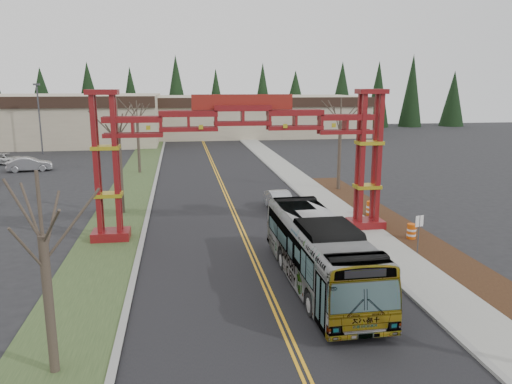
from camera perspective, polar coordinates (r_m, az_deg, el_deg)
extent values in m
cube|color=black|center=(38.03, -2.82, -1.74)|extent=(12.00, 110.00, 0.02)
cube|color=gold|center=(38.02, -3.00, -1.72)|extent=(0.12, 100.00, 0.01)
cube|color=gold|center=(38.04, -2.64, -1.71)|extent=(0.12, 100.00, 0.01)
cube|color=gray|center=(39.10, 6.18, -1.31)|extent=(0.30, 110.00, 0.15)
cube|color=gray|center=(39.50, 8.22, -1.23)|extent=(2.60, 110.00, 0.14)
cube|color=black|center=(27.38, 22.78, -8.25)|extent=(2.60, 50.00, 0.12)
cube|color=#2F4623|center=(38.08, -14.89, -2.08)|extent=(4.00, 110.00, 0.08)
cube|color=gray|center=(37.91, -12.11, -1.95)|extent=(0.30, 110.00, 0.15)
cube|color=maroon|center=(31.31, -16.21, -4.77)|extent=(2.20, 1.60, 0.60)
cube|color=maroon|center=(30.10, -17.82, 2.87)|extent=(0.28, 0.28, 8.00)
cube|color=maroon|center=(29.95, -15.74, 2.96)|extent=(0.28, 0.28, 8.00)
cube|color=maroon|center=(30.79, -17.62, 3.08)|extent=(0.28, 0.28, 8.00)
cube|color=maroon|center=(30.63, -15.59, 3.17)|extent=(0.28, 0.28, 8.00)
cube|color=gold|center=(30.69, -16.49, -0.29)|extent=(1.60, 1.10, 0.22)
cube|color=gold|center=(30.23, -16.81, 4.89)|extent=(1.60, 1.10, 0.22)
cube|color=maroon|center=(30.01, -17.19, 10.86)|extent=(1.80, 1.20, 0.30)
cube|color=maroon|center=(33.17, 12.39, -3.60)|extent=(2.20, 1.60, 0.60)
cube|color=maroon|center=(31.76, 12.04, 3.66)|extent=(0.28, 0.28, 8.00)
cube|color=maroon|center=(32.16, 13.88, 3.68)|extent=(0.28, 0.28, 8.00)
cube|color=maroon|center=(32.41, 11.61, 3.85)|extent=(0.28, 0.28, 8.00)
cube|color=maroon|center=(32.80, 13.42, 3.86)|extent=(0.28, 0.28, 8.00)
cube|color=gold|center=(32.59, 12.59, 0.63)|extent=(1.60, 1.10, 0.22)
cube|color=gold|center=(32.15, 12.82, 5.52)|extent=(1.60, 1.10, 0.22)
cube|color=maroon|center=(31.95, 13.10, 11.14)|extent=(1.80, 1.20, 0.30)
cube|color=maroon|center=(29.99, -1.56, 9.00)|extent=(16.00, 0.90, 1.00)
cube|color=maroon|center=(30.06, -1.55, 7.29)|extent=(16.00, 0.90, 0.60)
cube|color=maroon|center=(29.96, -1.56, 10.24)|extent=(6.00, 0.25, 0.90)
cube|color=tan|center=(87.90, -26.33, 7.46)|extent=(46.00, 22.00, 7.50)
cube|color=tan|center=(92.91, -0.21, 8.76)|extent=(38.00, 20.00, 7.00)
cube|color=black|center=(82.81, 0.84, 10.20)|extent=(38.00, 0.40, 1.60)
cylinder|color=#382D26|center=(109.54, -27.12, 6.54)|extent=(0.80, 0.80, 1.60)
cone|color=black|center=(106.89, -23.03, 9.87)|extent=(5.60, 5.60, 13.00)
cylinder|color=#382D26|center=(107.19, -22.78, 6.83)|extent=(0.80, 0.80, 1.60)
cone|color=black|center=(105.17, -18.47, 10.19)|extent=(5.60, 5.60, 13.00)
cylinder|color=#382D26|center=(105.47, -18.26, 7.10)|extent=(0.80, 0.80, 1.60)
cone|color=black|center=(104.11, -13.79, 10.44)|extent=(5.60, 5.60, 13.00)
cylinder|color=#382D26|center=(104.42, -13.63, 7.32)|extent=(0.80, 0.80, 1.60)
cone|color=black|center=(103.74, -9.03, 10.64)|extent=(5.60, 5.60, 13.00)
cylinder|color=#382D26|center=(104.05, -8.92, 7.50)|extent=(0.80, 0.80, 1.60)
cone|color=black|center=(104.07, -4.26, 10.76)|extent=(5.60, 5.60, 13.00)
cylinder|color=#382D26|center=(104.38, -4.21, 7.63)|extent=(0.80, 0.80, 1.60)
cone|color=black|center=(105.09, 0.45, 10.80)|extent=(5.60, 5.60, 13.00)
cylinder|color=#382D26|center=(105.39, 0.44, 7.70)|extent=(0.80, 0.80, 1.60)
cone|color=black|center=(106.77, 5.04, 10.78)|extent=(5.60, 5.60, 13.00)
cylinder|color=#382D26|center=(107.07, 4.98, 7.73)|extent=(0.80, 0.80, 1.60)
cone|color=black|center=(109.10, 9.45, 10.69)|extent=(5.60, 5.60, 13.00)
cylinder|color=#382D26|center=(109.39, 9.35, 7.71)|extent=(0.80, 0.80, 1.60)
cone|color=black|center=(112.02, 13.66, 10.56)|extent=(5.60, 5.60, 13.00)
cylinder|color=#382D26|center=(112.30, 13.51, 7.65)|extent=(0.80, 0.80, 1.60)
cone|color=black|center=(115.49, 17.63, 10.37)|extent=(5.60, 5.60, 13.00)
cylinder|color=#382D26|center=(115.77, 17.45, 7.56)|extent=(0.80, 0.80, 1.60)
cone|color=black|center=(119.47, 21.35, 10.16)|extent=(5.60, 5.60, 13.00)
cylinder|color=#382D26|center=(119.74, 21.14, 7.44)|extent=(0.80, 0.80, 1.60)
imported|color=#A8AAB0|center=(23.33, 7.25, -6.83)|extent=(2.86, 11.62, 3.23)
imported|color=#A5A8AD|center=(36.94, 2.75, -1.05)|extent=(1.89, 4.41, 1.41)
imported|color=#999BA0|center=(58.87, -24.49, 2.91)|extent=(4.80, 2.48, 1.51)
imported|color=silver|center=(65.10, -26.62, 3.41)|extent=(5.10, 3.84, 1.29)
cylinder|color=#382D26|center=(17.42, -22.58, -11.96)|extent=(0.31, 0.31, 4.68)
cylinder|color=#382D26|center=(16.40, -23.52, -1.35)|extent=(0.12, 0.12, 2.11)
cylinder|color=#382D26|center=(36.85, -15.24, 2.22)|extent=(0.33, 0.33, 6.10)
cylinder|color=#382D26|center=(36.39, -15.60, 8.56)|extent=(0.12, 0.12, 2.27)
cylinder|color=#382D26|center=(53.54, -13.28, 5.09)|extent=(0.29, 0.29, 5.62)
cylinder|color=#382D26|center=(53.22, -13.47, 9.06)|extent=(0.11, 0.11, 2.00)
cylinder|color=#382D26|center=(44.22, 9.50, 4.07)|extent=(0.30, 0.30, 6.06)
cylinder|color=#382D26|center=(43.85, 9.68, 9.21)|extent=(0.11, 0.11, 2.05)
cylinder|color=#3F3F44|center=(72.13, -23.49, 7.54)|extent=(0.20, 0.20, 9.02)
cube|color=#3F3F44|center=(71.98, -23.80, 11.19)|extent=(0.80, 0.40, 0.25)
cylinder|color=#3F3F44|center=(28.67, 18.07, -4.75)|extent=(0.06, 0.06, 2.23)
cube|color=white|center=(28.45, 18.18, -3.18)|extent=(0.50, 0.17, 0.61)
cylinder|color=#D04E0B|center=(31.36, 17.33, -4.41)|extent=(0.53, 0.53, 1.02)
cylinder|color=white|center=(31.32, 17.35, -4.14)|extent=(0.55, 0.55, 0.12)
cylinder|color=white|center=(31.40, 17.32, -4.67)|extent=(0.55, 0.55, 0.12)
cylinder|color=#D04E0B|center=(34.50, 13.24, -2.78)|extent=(0.46, 0.46, 0.89)
cylinder|color=white|center=(34.47, 13.25, -2.56)|extent=(0.48, 0.48, 0.11)
cylinder|color=white|center=(34.54, 13.23, -2.99)|extent=(0.48, 0.48, 0.11)
cylinder|color=#D04E0B|center=(36.12, 12.96, -1.91)|extent=(0.58, 0.58, 1.11)
cylinder|color=white|center=(36.08, 12.97, -1.65)|extent=(0.60, 0.60, 0.13)
cylinder|color=white|center=(36.16, 12.95, -2.16)|extent=(0.60, 0.60, 0.13)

